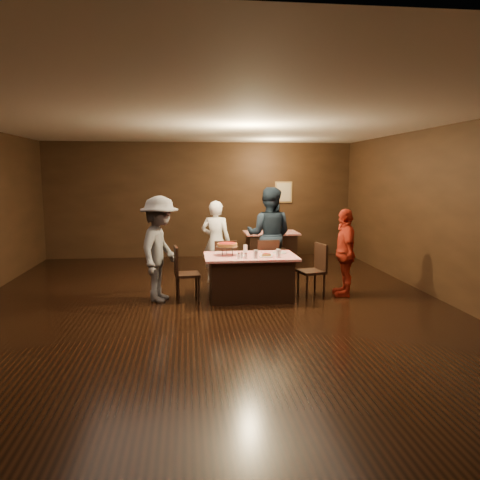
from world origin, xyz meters
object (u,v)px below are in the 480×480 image
at_px(pizza_stand, 227,245).
at_px(main_table, 250,277).
at_px(diner_navy_hoodie, 269,235).
at_px(glass_front_left, 256,254).
at_px(chair_end_right, 311,270).
at_px(glass_front_right, 278,253).
at_px(chair_end_left, 187,273).
at_px(back_table, 271,248).
at_px(chair_far_left, 224,264).
at_px(chair_far_right, 266,263).
at_px(chair_back_near, 276,249).
at_px(chair_back_far, 267,241).
at_px(plate_empty, 280,253).
at_px(diner_white_jacket, 216,242).
at_px(diner_grey_knit, 160,249).
at_px(diner_red_shirt, 345,252).
at_px(glass_back, 245,249).

bearing_deg(pizza_stand, main_table, -7.13).
xyz_separation_m(diner_navy_hoodie, glass_front_left, (-0.50, -1.52, -0.12)).
xyz_separation_m(chair_end_right, diner_navy_hoodie, (-0.55, 1.22, 0.49)).
xyz_separation_m(main_table, glass_front_right, (0.45, -0.25, 0.46)).
bearing_deg(chair_end_left, chair_end_right, -96.00).
relative_size(main_table, back_table, 1.23).
xyz_separation_m(chair_far_left, diner_navy_hoodie, (0.95, 0.47, 0.49)).
bearing_deg(chair_far_right, chair_back_near, -112.69).
bearing_deg(back_table, pizza_stand, -113.13).
bearing_deg(chair_end_right, glass_front_left, -86.92).
relative_size(chair_back_far, diner_navy_hoodie, 0.49).
xyz_separation_m(chair_end_left, glass_front_right, (1.55, -0.25, 0.37)).
height_order(chair_back_near, diner_navy_hoodie, diner_navy_hoodie).
bearing_deg(plate_empty, pizza_stand, -173.99).
relative_size(diner_navy_hoodie, pizza_stand, 5.06).
height_order(diner_white_jacket, diner_grey_knit, diner_grey_knit).
height_order(back_table, pizza_stand, pizza_stand).
bearing_deg(chair_far_right, diner_navy_hoodie, -112.84).
bearing_deg(glass_front_left, chair_far_right, 71.57).
distance_m(chair_end_right, diner_red_shirt, 0.68).
distance_m(chair_end_right, chair_back_far, 3.80).
relative_size(chair_end_left, glass_front_left, 6.79).
xyz_separation_m(chair_end_left, glass_back, (1.05, 0.30, 0.37)).
bearing_deg(main_table, plate_empty, 15.26).
distance_m(diner_white_jacket, plate_empty, 1.56).
bearing_deg(chair_far_left, chair_far_right, 174.91).
bearing_deg(diner_red_shirt, diner_white_jacket, -112.12).
bearing_deg(diner_red_shirt, diner_navy_hoodie, -128.50).
bearing_deg(back_table, diner_white_jacket, -127.44).
xyz_separation_m(glass_front_left, glass_front_right, (0.40, 0.05, 0.00)).
bearing_deg(main_table, chair_end_right, 0.00).
xyz_separation_m(chair_far_right, diner_grey_knit, (-1.96, -0.72, 0.43)).
height_order(diner_white_jacket, glass_front_left, diner_white_jacket).
relative_size(chair_far_left, diner_grey_knit, 0.52).
height_order(chair_end_left, diner_white_jacket, diner_white_jacket).
bearing_deg(glass_front_right, chair_far_left, 130.36).
height_order(chair_back_near, glass_back, chair_back_near).
height_order(back_table, diner_navy_hoodie, diner_navy_hoodie).
bearing_deg(glass_back, main_table, -80.54).
bearing_deg(chair_far_right, glass_front_right, 87.48).
xyz_separation_m(back_table, plate_empty, (-0.40, -3.05, 0.39)).
xyz_separation_m(pizza_stand, plate_empty, (0.95, 0.10, -0.17)).
height_order(diner_navy_hoodie, plate_empty, diner_navy_hoodie).
relative_size(chair_back_far, diner_white_jacket, 0.57).
bearing_deg(diner_navy_hoodie, diner_grey_knit, 48.19).
bearing_deg(main_table, chair_end_left, 180.00).
relative_size(diner_red_shirt, glass_front_left, 11.22).
distance_m(chair_end_left, diner_white_jacket, 1.45).
height_order(back_table, chair_far_right, chair_far_right).
xyz_separation_m(chair_back_near, diner_grey_knit, (-2.51, -2.47, 0.43)).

